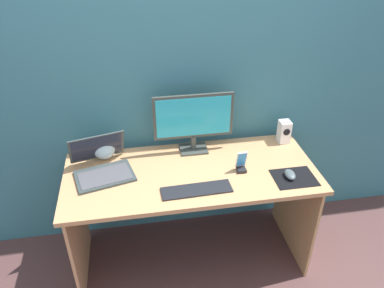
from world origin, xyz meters
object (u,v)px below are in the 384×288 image
(fishbowl, at_px, (104,148))
(phone_in_dock, at_px, (241,164))
(laptop, at_px, (102,166))
(mouse, at_px, (290,175))
(monitor, at_px, (193,120))
(keyboard_external, at_px, (197,190))
(speaker_right, at_px, (284,132))

(fishbowl, relative_size, phone_in_dock, 1.05)
(laptop, distance_m, mouse, 1.12)
(monitor, xyz_separation_m, laptop, (-0.58, -0.15, -0.18))
(mouse, height_order, phone_in_dock, phone_in_dock)
(phone_in_dock, bearing_deg, mouse, -23.47)
(keyboard_external, relative_size, phone_in_dock, 2.93)
(fishbowl, bearing_deg, phone_in_dock, -19.17)
(fishbowl, relative_size, keyboard_external, 0.36)
(mouse, bearing_deg, laptop, 172.05)
(monitor, relative_size, phone_in_dock, 3.70)
(fishbowl, xyz_separation_m, keyboard_external, (0.53, -0.43, -0.06))
(fishbowl, bearing_deg, keyboard_external, -39.28)
(monitor, bearing_deg, phone_in_dock, -48.16)
(laptop, bearing_deg, fishbowl, 87.04)
(laptop, distance_m, fishbowl, 0.17)
(monitor, bearing_deg, keyboard_external, -96.82)
(phone_in_dock, bearing_deg, keyboard_external, -154.13)
(speaker_right, xyz_separation_m, fishbowl, (-1.20, 0.01, -0.01))
(keyboard_external, bearing_deg, monitor, 81.31)
(monitor, height_order, laptop, monitor)
(keyboard_external, distance_m, phone_in_dock, 0.33)
(monitor, xyz_separation_m, mouse, (0.51, -0.39, -0.20))
(fishbowl, distance_m, keyboard_external, 0.68)
(keyboard_external, bearing_deg, speaker_right, 30.26)
(mouse, bearing_deg, speaker_right, 78.69)
(fishbowl, distance_m, mouse, 1.16)
(speaker_right, bearing_deg, phone_in_dock, -143.47)
(laptop, distance_m, phone_in_dock, 0.84)
(laptop, relative_size, mouse, 4.02)
(speaker_right, relative_size, fishbowl, 1.07)
(speaker_right, distance_m, keyboard_external, 0.80)
(laptop, height_order, mouse, laptop)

